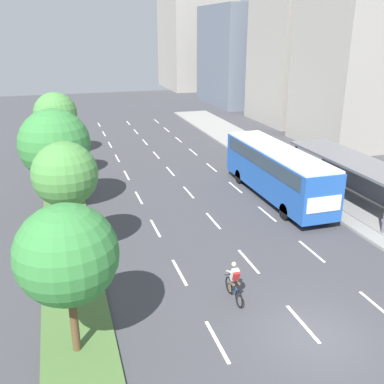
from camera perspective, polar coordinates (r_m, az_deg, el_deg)
ground_plane at (r=17.62m, az=15.47°, el=-17.56°), size 140.00×140.00×0.00m
median_strip at (r=33.14m, az=-16.40°, el=0.89°), size 2.60×52.00×0.12m
sidewalk_right at (r=37.46m, az=11.43°, el=3.56°), size 4.50×52.00×0.15m
lane_divider_left at (r=32.11m, az=-7.75°, el=0.83°), size 0.14×48.03×0.01m
lane_divider_center at (r=32.80m, az=-1.73°, el=1.44°), size 0.14×48.03×0.01m
lane_divider_right at (r=33.85m, az=3.99°, el=2.00°), size 0.14×48.03×0.01m
bus_shelter at (r=29.90m, az=20.23°, el=2.03°), size 2.90×10.50×2.86m
bus at (r=29.45m, az=10.89°, el=3.07°), size 2.54×11.29×3.37m
cyclist at (r=18.60m, az=5.50°, el=-11.65°), size 0.46×1.82×1.71m
median_tree_nearest at (r=14.77m, az=-15.92°, el=-7.85°), size 3.37×3.37×5.40m
median_tree_second at (r=20.75m, az=-16.14°, el=2.17°), size 3.00×3.00×5.83m
median_tree_third at (r=27.24m, az=-17.40°, el=5.92°), size 4.19×4.19×6.25m
median_tree_fourth at (r=33.91m, az=-16.73°, el=7.45°), size 3.07×3.07×4.98m
median_tree_fifth at (r=40.44m, az=-17.28°, el=9.66°), size 3.71×3.71×5.50m
building_near_right at (r=45.78m, az=21.45°, el=17.41°), size 9.82×9.42×18.70m
building_mid_right at (r=56.46m, az=15.47°, el=21.10°), size 11.98×10.02×24.12m
building_far_right at (r=69.34m, az=7.25°, el=17.15°), size 11.57×13.98×13.97m
building_tall_right at (r=87.92m, az=0.51°, el=19.53°), size 11.55×14.19×18.88m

